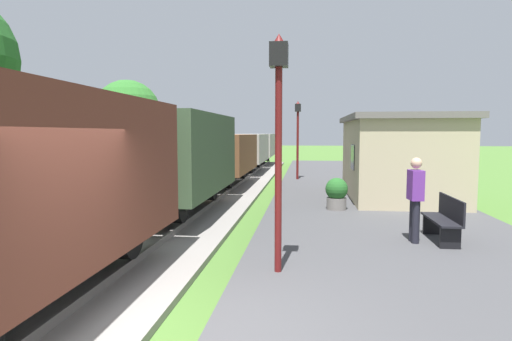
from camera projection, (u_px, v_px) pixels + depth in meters
rail_near at (40, 331)px, 4.88m from camera, size 0.07×60.00×0.14m
freight_train at (216, 155)px, 17.74m from camera, size 2.50×32.60×2.72m
station_hut at (397, 156)px, 14.55m from camera, size 3.50×5.80×2.78m
bench_near_hut at (445, 218)px, 8.67m from camera, size 0.42×1.50×0.91m
person_waiting at (415, 196)px, 8.54m from camera, size 0.27×0.40×1.71m
potted_planter at (337, 193)px, 12.27m from camera, size 0.64×0.64×0.92m
lamp_post_near at (279, 110)px, 6.58m from camera, size 0.28×0.28×3.70m
lamp_post_far at (298, 125)px, 20.16m from camera, size 0.28×0.28×3.70m
tree_field_left at (128, 113)px, 19.34m from camera, size 2.94×2.94×4.84m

